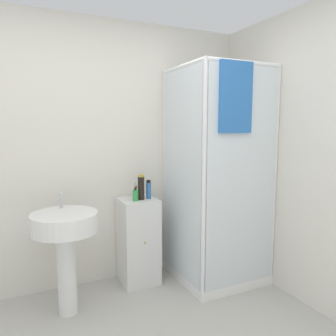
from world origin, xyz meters
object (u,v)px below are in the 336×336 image
object	(u,v)px
shampoo_bottle_tall_black	(141,187)
lotion_bottle_white	(135,191)
soap_dispenser	(135,195)
shampoo_bottle_blue	(149,190)
sink	(65,237)

from	to	relation	value
shampoo_bottle_tall_black	lotion_bottle_white	bearing A→B (deg)	103.19
soap_dispenser	shampoo_bottle_blue	bearing A→B (deg)	14.01
sink	shampoo_bottle_tall_black	distance (m)	0.82
shampoo_bottle_blue	soap_dispenser	bearing A→B (deg)	-165.99
soap_dispenser	shampoo_bottle_tall_black	bearing A→B (deg)	20.71
soap_dispenser	shampoo_bottle_tall_black	distance (m)	0.09
soap_dispenser	shampoo_bottle_blue	size ratio (longest dim) A/B	0.75
shampoo_bottle_tall_black	lotion_bottle_white	world-z (taller)	shampoo_bottle_tall_black
soap_dispenser	lotion_bottle_white	world-z (taller)	lotion_bottle_white
soap_dispenser	shampoo_bottle_tall_black	size ratio (longest dim) A/B	0.56
shampoo_bottle_blue	lotion_bottle_white	world-z (taller)	shampoo_bottle_blue
shampoo_bottle_tall_black	shampoo_bottle_blue	world-z (taller)	shampoo_bottle_tall_black
sink	shampoo_bottle_tall_black	size ratio (longest dim) A/B	4.03
soap_dispenser	shampoo_bottle_tall_black	xyz separation A→B (m)	(0.07, 0.02, 0.06)
shampoo_bottle_tall_black	lotion_bottle_white	size ratio (longest dim) A/B	1.52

